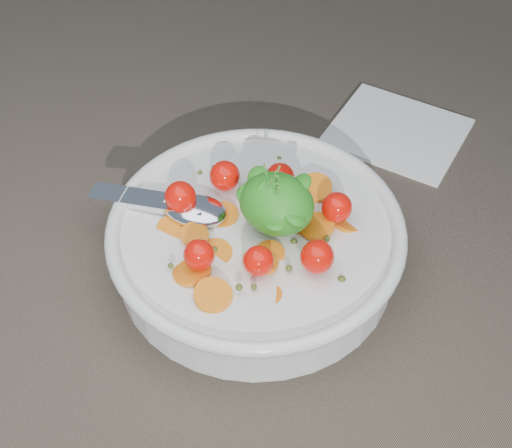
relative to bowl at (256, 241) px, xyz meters
The scene contains 3 objects.
ground 0.03m from the bowl, 28.02° to the right, with size 6.00×6.00×0.00m, color brown.
bowl is the anchor object (origin of this frame).
napkin 0.25m from the bowl, 84.63° to the left, with size 0.14×0.12×0.01m, color white.
Camera 1 is at (0.23, -0.35, 0.51)m, focal length 50.00 mm.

